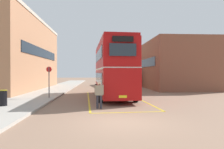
# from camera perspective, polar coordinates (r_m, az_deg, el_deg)

# --- Properties ---
(ground_plane) EXTENTS (135.60, 135.60, 0.00)m
(ground_plane) POSITION_cam_1_polar(r_m,az_deg,el_deg) (23.51, -1.08, -4.73)
(ground_plane) COLOR #846651
(sidewalk_left) EXTENTS (4.00, 57.60, 0.14)m
(sidewalk_left) POSITION_cam_1_polar(r_m,az_deg,el_deg) (26.43, -15.58, -4.02)
(sidewalk_left) COLOR #A39E93
(sidewalk_left) RESTS_ON ground
(brick_building_left) EXTENTS (6.04, 18.89, 8.73)m
(brick_building_left) POSITION_cam_1_polar(r_m,az_deg,el_deg) (28.50, -24.29, 4.94)
(brick_building_left) COLOR #AD7A56
(brick_building_left) RESTS_ON ground
(depot_building_right) EXTENTS (8.31, 14.00, 6.34)m
(depot_building_right) POSITION_cam_1_polar(r_m,az_deg,el_deg) (31.05, 16.47, 2.38)
(depot_building_right) COLOR brown
(depot_building_right) RESTS_ON ground
(double_decker_bus) EXTENTS (3.27, 9.98, 4.75)m
(double_decker_bus) POSITION_cam_1_polar(r_m,az_deg,el_deg) (18.10, 0.23, 1.66)
(double_decker_bus) COLOR black
(double_decker_bus) RESTS_ON ground
(single_deck_bus) EXTENTS (3.57, 8.66, 3.02)m
(single_deck_bus) POSITION_cam_1_polar(r_m,az_deg,el_deg) (34.61, 1.74, -0.33)
(single_deck_bus) COLOR black
(single_deck_bus) RESTS_ON ground
(pedestrian_boarding) EXTENTS (0.55, 0.27, 1.64)m
(pedestrian_boarding) POSITION_cam_1_polar(r_m,az_deg,el_deg) (12.57, -3.53, -4.99)
(pedestrian_boarding) COLOR #2D2D38
(pedestrian_boarding) RESTS_ON ground
(litter_bin) EXTENTS (0.52, 0.52, 0.96)m
(litter_bin) POSITION_cam_1_polar(r_m,az_deg,el_deg) (14.36, -27.61, -5.65)
(litter_bin) COLOR black
(litter_bin) RESTS_ON sidewalk_left
(bus_stop_sign) EXTENTS (0.44, 0.08, 2.49)m
(bus_stop_sign) POSITION_cam_1_polar(r_m,az_deg,el_deg) (17.59, -16.78, -1.13)
(bus_stop_sign) COLOR #4C4C51
(bus_stop_sign) RESTS_ON sidewalk_left
(bay_marking_yellow) EXTENTS (4.92, 12.10, 0.01)m
(bay_marking_yellow) POSITION_cam_1_polar(r_m,az_deg,el_deg) (16.38, 0.87, -7.01)
(bay_marking_yellow) COLOR gold
(bay_marking_yellow) RESTS_ON ground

